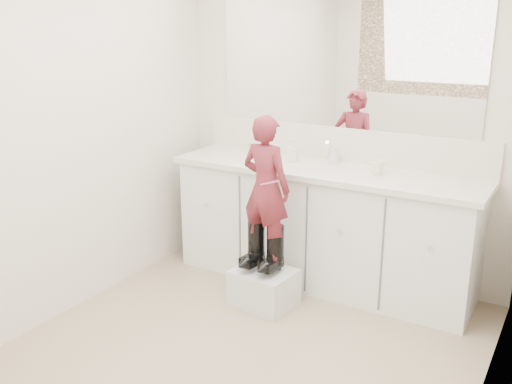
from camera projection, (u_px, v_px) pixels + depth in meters
The scene contains 16 objects.
floor at pixel (234, 359), 3.34m from camera, with size 3.00×3.00×0.00m, color #8F7B5D.
wall_back at pixel (341, 119), 4.23m from camera, with size 2.60×2.60×0.00m, color beige.
wall_left at pixel (60, 136), 3.62m from camera, with size 3.00×3.00×0.00m, color beige.
wall_right at pixel (494, 198), 2.36m from camera, with size 3.00×3.00×0.00m, color beige.
vanity_cabinet at pixel (322, 228), 4.22m from camera, with size 2.20×0.55×0.85m, color silver.
countertop at pixel (324, 171), 4.08m from camera, with size 2.28×0.58×0.04m, color beige.
backsplash at pixel (339, 144), 4.27m from camera, with size 2.28×0.03×0.25m, color beige.
mirror at pixel (343, 59), 4.09m from camera, with size 2.00×0.02×1.00m, color white.
faucet at pixel (333, 157), 4.20m from camera, with size 0.08×0.08×0.10m, color silver.
cup at pixel (377, 167), 3.90m from camera, with size 0.10×0.10×0.09m, color beige.
soap_bottle at pixel (292, 151), 4.23m from camera, with size 0.08×0.08×0.17m, color silver.
step_stool at pixel (264, 287), 3.95m from camera, with size 0.40×0.33×0.26m, color silver.
boot_left at pixel (256, 245), 3.92m from camera, with size 0.12×0.22×0.33m, color black, non-canonical shape.
boot_right at pixel (275, 249), 3.84m from camera, with size 0.12×0.22×0.33m, color black, non-canonical shape.
toddler at pixel (266, 188), 3.76m from camera, with size 0.36×0.23×0.97m, color #A43239.
toothbrush at pixel (269, 183), 3.64m from camera, with size 0.01×0.01×0.14m, color #CE509A.
Camera 1 is at (1.60, -2.44, 1.90)m, focal length 40.00 mm.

